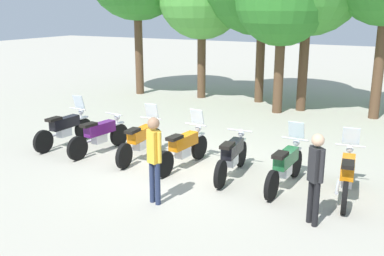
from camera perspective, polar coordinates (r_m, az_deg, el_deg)
The scene contains 10 objects.
ground_plane at distance 11.12m, azimuth -1.19°, elevation -5.08°, with size 80.00×80.00×0.00m, color #ADA899.
motorcycle_0 at distance 13.26m, azimuth -15.99°, elevation 0.02°, with size 0.62×2.19×1.37m.
motorcycle_1 at distance 12.38m, azimuth -11.75°, elevation -0.83°, with size 0.66×2.19×0.99m.
motorcycle_2 at distance 11.69m, azimuth -6.59°, elevation -1.50°, with size 0.62×2.19×1.37m.
motorcycle_3 at distance 11.00m, azimuth -1.08°, elevation -2.47°, with size 0.62×2.19×1.37m.
motorcycle_4 at distance 10.47m, azimuth 5.15°, elevation -3.54°, with size 0.62×2.19×0.99m.
motorcycle_5 at distance 10.00m, azimuth 11.90°, elevation -4.64°, with size 0.62×2.19×1.37m.
motorcycle_6 at distance 9.82m, azimuth 19.28°, elevation -5.57°, with size 0.62×2.19×1.37m.
person_0 at distance 8.27m, azimuth 15.56°, elevation -5.48°, with size 0.35×0.33×1.73m.
person_1 at distance 8.83m, azimuth -4.87°, elevation -3.26°, with size 0.41×0.30×1.80m.
Camera 1 is at (5.02, -9.15, 3.86)m, focal length 41.58 mm.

